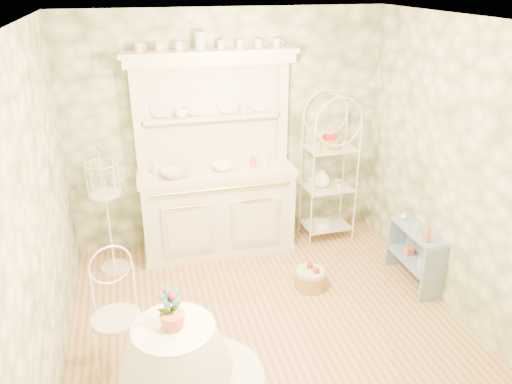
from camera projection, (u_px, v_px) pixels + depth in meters
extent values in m
plane|color=tan|center=(269.00, 325.00, 4.66)|extent=(3.60, 3.60, 0.00)
plane|color=white|center=(273.00, 22.00, 3.57)|extent=(3.60, 3.60, 0.00)
plane|color=beige|center=(39.00, 218.00, 3.71)|extent=(3.60, 3.60, 0.00)
plane|color=beige|center=(462.00, 174.00, 4.52)|extent=(3.60, 3.60, 0.00)
plane|color=beige|center=(228.00, 132.00, 5.71)|extent=(3.60, 3.60, 0.00)
plane|color=beige|center=(367.00, 334.00, 2.52)|extent=(3.60, 3.60, 0.00)
cube|color=silver|center=(216.00, 158.00, 5.50)|extent=(1.87, 0.61, 2.29)
cube|color=white|center=(329.00, 167.00, 5.89)|extent=(0.58, 0.43, 1.83)
cube|color=#7289A8|center=(414.00, 257.00, 5.21)|extent=(0.28, 0.70, 0.59)
cylinder|color=white|center=(176.00, 365.00, 3.68)|extent=(0.89, 0.89, 0.74)
cube|color=white|center=(117.00, 324.00, 4.08)|extent=(0.44, 0.44, 0.77)
cube|color=white|center=(107.00, 210.00, 5.26)|extent=(0.35, 0.35, 1.45)
cylinder|color=#A58147|center=(311.00, 276.00, 5.19)|extent=(0.49, 0.49, 0.25)
cylinder|color=white|center=(202.00, 377.00, 4.06)|extent=(1.03, 1.03, 0.01)
imported|color=white|center=(175.00, 176.00, 5.37)|extent=(0.36, 0.36, 0.08)
imported|color=white|center=(223.00, 169.00, 5.55)|extent=(0.28, 0.28, 0.07)
imported|color=white|center=(181.00, 115.00, 5.38)|extent=(0.14, 0.14, 0.11)
imported|color=white|center=(244.00, 112.00, 5.52)|extent=(0.14, 0.14, 0.10)
imported|color=#3F7238|center=(170.00, 311.00, 3.50)|extent=(0.20, 0.16, 0.32)
imported|color=#B65F37|center=(427.00, 235.00, 4.85)|extent=(0.09, 0.09, 0.18)
imported|color=#99B7C9|center=(416.00, 229.00, 5.04)|extent=(0.05, 0.05, 0.09)
imported|color=silver|center=(404.00, 217.00, 5.30)|extent=(0.09, 0.09, 0.09)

